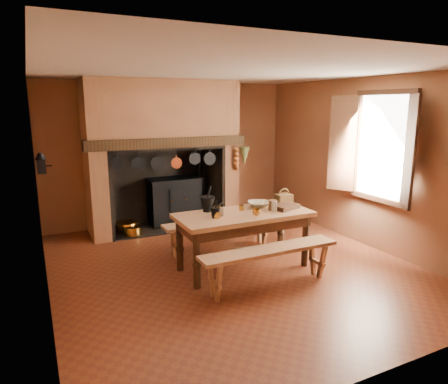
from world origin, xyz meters
The scene contains 28 objects.
floor centered at (0.00, 0.00, 0.00)m, with size 5.50×5.50×0.00m, color #5F2C16.
ceiling centered at (0.00, 0.00, 2.80)m, with size 5.50×5.50×0.00m, color silver.
back_wall centered at (0.00, 2.75, 1.40)m, with size 5.00×0.02×2.80m, color #91593A.
wall_left centered at (-2.50, 0.00, 1.40)m, with size 0.02×5.50×2.80m, color #91593A.
wall_right centered at (2.50, 0.00, 1.40)m, with size 0.02×5.50×2.80m, color #91593A.
wall_front centered at (0.00, -2.75, 1.40)m, with size 5.00×0.02×2.80m, color #91593A.
chimney_breast centered at (-0.30, 2.31, 1.81)m, with size 2.95×0.96×2.80m.
iron_range centered at (-0.04, 2.45, 0.48)m, with size 1.12×0.55×1.60m.
hearth_pans centered at (-1.05, 2.22, 0.09)m, with size 0.51×0.62×0.20m.
hanging_pans centered at (-0.34, 1.81, 1.36)m, with size 1.92×0.29×0.27m.
onion_string centered at (1.00, 1.79, 1.33)m, with size 0.12×0.10×0.46m, color #AF4F20, non-canonical shape.
herb_bunch centered at (1.18, 1.79, 1.38)m, with size 0.20×0.20×0.35m, color #4F592A.
window centered at (2.35, -0.40, 1.70)m, with size 0.39×1.75×1.76m.
wall_coffee_mill centered at (-2.42, 1.55, 1.52)m, with size 0.23×0.16×0.31m.
work_table centered at (0.12, -0.14, 0.71)m, with size 1.94×0.86×0.84m.
bench_front centered at (0.12, -0.84, 0.40)m, with size 1.92×0.34×0.54m.
bench_back centered at (0.12, 0.62, 0.40)m, with size 1.92×0.34×0.54m.
mortar_large centered at (-0.32, 0.15, 0.96)m, with size 0.22×0.22×0.37m.
mortar_small centered at (-0.36, -0.21, 0.92)m, with size 0.15×0.15×0.25m.
coffee_grinder centered at (-0.30, -0.14, 0.91)m, with size 0.18×0.16×0.19m.
brass_mug_a centered at (-0.35, -0.23, 0.89)m, with size 0.09×0.09×0.10m, color #B77E2A.
brass_mug_b centered at (0.15, -0.01, 0.88)m, with size 0.07×0.07×0.08m, color #B77E2A.
mixing_bowl centered at (0.49, 0.07, 0.88)m, with size 0.33×0.33×0.08m, color #C4B997.
stoneware_crock centered at (0.56, -0.20, 0.92)m, with size 0.12×0.12×0.15m, color brown.
glass_jar centered at (0.56, -0.25, 0.91)m, with size 0.09×0.09×0.15m, color beige.
wicker_basket centered at (0.97, 0.11, 0.92)m, with size 0.25×0.18×0.24m.
wooden_tray centered at (0.77, -0.21, 0.87)m, with size 0.38×0.27×0.07m, color #381B11.
brass_cup centered at (0.21, -0.33, 0.88)m, with size 0.11×0.11×0.09m, color #B77E2A.
Camera 1 is at (-2.54, -4.96, 2.35)m, focal length 32.00 mm.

